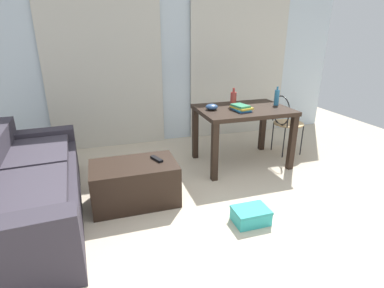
# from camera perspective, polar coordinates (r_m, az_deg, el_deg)

# --- Properties ---
(ground_plane) EXTENTS (7.28, 7.28, 0.00)m
(ground_plane) POSITION_cam_1_polar(r_m,az_deg,el_deg) (3.30, 5.66, -9.12)
(ground_plane) COLOR beige
(wall_back) EXTENTS (5.39, 0.10, 2.54)m
(wall_back) POSITION_cam_1_polar(r_m,az_deg,el_deg) (4.70, -3.28, 16.17)
(wall_back) COLOR silver
(wall_back) RESTS_ON ground
(curtains) EXTENTS (3.68, 0.03, 2.11)m
(curtains) POSITION_cam_1_polar(r_m,az_deg,el_deg) (4.64, -2.96, 13.44)
(curtains) COLOR beige
(curtains) RESTS_ON ground
(couch) EXTENTS (0.94, 2.13, 0.73)m
(couch) POSITION_cam_1_polar(r_m,az_deg,el_deg) (3.12, -28.97, -7.56)
(couch) COLOR #38333D
(couch) RESTS_ON ground
(coffee_table) EXTENTS (0.84, 0.52, 0.42)m
(coffee_table) POSITION_cam_1_polar(r_m,az_deg,el_deg) (3.08, -10.84, -7.29)
(coffee_table) COLOR black
(coffee_table) RESTS_ON ground
(craft_table) EXTENTS (1.12, 0.81, 0.74)m
(craft_table) POSITION_cam_1_polar(r_m,az_deg,el_deg) (3.83, 9.64, 5.15)
(craft_table) COLOR black
(craft_table) RESTS_ON ground
(wire_chair) EXTENTS (0.41, 0.41, 0.83)m
(wire_chair) POSITION_cam_1_polar(r_m,az_deg,el_deg) (4.33, 17.23, 4.64)
(wire_chair) COLOR tan
(wire_chair) RESTS_ON ground
(bottle_near) EXTENTS (0.06, 0.06, 0.24)m
(bottle_near) POSITION_cam_1_polar(r_m,az_deg,el_deg) (4.03, 15.80, 8.53)
(bottle_near) COLOR teal
(bottle_near) RESTS_ON craft_table
(bottle_far) EXTENTS (0.08, 0.08, 0.23)m
(bottle_far) POSITION_cam_1_polar(r_m,az_deg,el_deg) (3.84, 7.86, 8.48)
(bottle_far) COLOR #99332D
(bottle_far) RESTS_ON craft_table
(bowl) EXTENTS (0.15, 0.15, 0.07)m
(bowl) POSITION_cam_1_polar(r_m,az_deg,el_deg) (3.67, 3.77, 7.06)
(bowl) COLOR #2D4C7A
(bowl) RESTS_ON craft_table
(book_stack) EXTENTS (0.22, 0.27, 0.07)m
(book_stack) POSITION_cam_1_polar(r_m,az_deg,el_deg) (3.66, 9.29, 6.78)
(book_stack) COLOR #33519E
(book_stack) RESTS_ON craft_table
(tv_remote_primary) EXTENTS (0.11, 0.18, 0.02)m
(tv_remote_primary) POSITION_cam_1_polar(r_m,az_deg,el_deg) (3.04, -6.74, -2.82)
(tv_remote_primary) COLOR black
(tv_remote_primary) RESTS_ON coffee_table
(shoebox) EXTENTS (0.32, 0.23, 0.14)m
(shoebox) POSITION_cam_1_polar(r_m,az_deg,el_deg) (2.84, 11.10, -13.18)
(shoebox) COLOR #33B2AD
(shoebox) RESTS_ON ground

